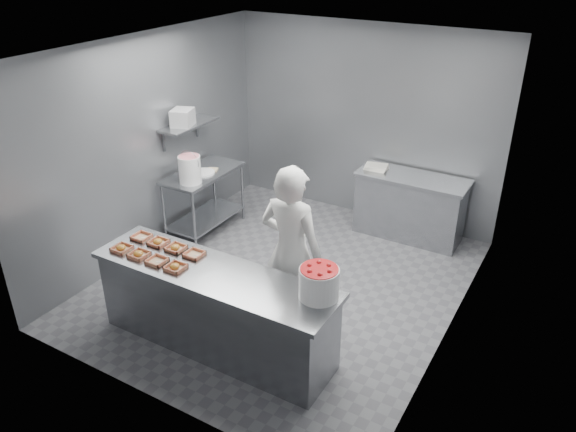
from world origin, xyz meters
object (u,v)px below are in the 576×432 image
object	(u,v)px
service_counter	(216,309)
tray_6	(176,248)
tray_2	(157,261)
tray_7	(194,254)
tray_1	(139,254)
tray_5	(158,242)
worker	(291,252)
glaze_bucket	(190,169)
back_counter	(410,206)
tray_0	(122,248)
tray_3	(175,267)
prep_table	(204,192)
tray_4	(142,237)
strawberry_tub	(319,282)
appliance	(183,118)

from	to	relation	value
service_counter	tray_6	size ratio (longest dim) A/B	13.88
tray_2	tray_7	world-z (taller)	same
tray_1	tray_5	xyz separation A→B (m)	(0.00, 0.29, 0.00)
tray_2	tray_6	size ratio (longest dim) A/B	1.00
tray_6	worker	xyz separation A→B (m)	(1.09, 0.50, 0.02)
tray_5	glaze_bucket	world-z (taller)	glaze_bucket
back_counter	tray_5	distance (m)	3.58
tray_2	worker	size ratio (longest dim) A/B	0.10
tray_0	tray_7	world-z (taller)	tray_0
back_counter	worker	xyz separation A→B (m)	(-0.39, -2.60, 0.49)
tray_0	tray_7	distance (m)	0.78
tray_3	tray_6	world-z (taller)	same
tray_3	glaze_bucket	xyz separation A→B (m)	(-1.21, 1.73, 0.17)
prep_table	worker	distance (m)	2.54
tray_2	tray_4	xyz separation A→B (m)	(-0.48, 0.29, 0.00)
tray_0	strawberry_tub	size ratio (longest dim) A/B	0.51
tray_3	strawberry_tub	distance (m)	1.46
strawberry_tub	back_counter	bearing A→B (deg)	93.32
tray_6	worker	size ratio (longest dim) A/B	0.10
back_counter	strawberry_tub	bearing A→B (deg)	-86.68
tray_1	tray_5	bearing A→B (deg)	90.00
prep_table	glaze_bucket	size ratio (longest dim) A/B	2.69
worker	glaze_bucket	world-z (taller)	worker
back_counter	appliance	xyz separation A→B (m)	(-2.72, -1.41, 1.22)
tray_2	tray_7	bearing A→B (deg)	50.30
tray_1	appliance	xyz separation A→B (m)	(-0.99, 1.98, 0.75)
prep_table	tray_1	world-z (taller)	tray_1
tray_0	glaze_bucket	xyz separation A→B (m)	(-0.49, 1.73, 0.17)
tray_6	glaze_bucket	distance (m)	1.75
tray_5	worker	xyz separation A→B (m)	(1.33, 0.50, 0.02)
tray_3	worker	distance (m)	1.16
tray_3	tray_4	bearing A→B (deg)	158.04
service_counter	strawberry_tub	bearing A→B (deg)	7.91
service_counter	tray_2	size ratio (longest dim) A/B	13.88
tray_1	strawberry_tub	xyz separation A→B (m)	(1.91, 0.29, 0.14)
tray_3	tray_7	bearing A→B (deg)	89.40
back_counter	worker	distance (m)	2.68
tray_5	service_counter	bearing A→B (deg)	-9.91
service_counter	appliance	distance (m)	2.86
back_counter	tray_6	world-z (taller)	tray_6
tray_2	tray_7	xyz separation A→B (m)	(0.24, 0.29, 0.00)
tray_1	strawberry_tub	size ratio (longest dim) A/B	0.51
tray_3	tray_7	world-z (taller)	tray_3
tray_4	tray_1	bearing A→B (deg)	-50.65
service_counter	tray_5	distance (m)	0.96
worker	glaze_bucket	distance (m)	2.28
prep_table	tray_1	size ratio (longest dim) A/B	6.40
appliance	tray_3	bearing A→B (deg)	-72.64
tray_7	worker	world-z (taller)	worker
tray_4	appliance	size ratio (longest dim) A/B	0.64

